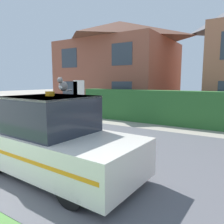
{
  "coord_description": "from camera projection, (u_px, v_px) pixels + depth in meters",
  "views": [
    {
      "loc": [
        4.27,
        -0.6,
        2.03
      ],
      "look_at": [
        0.55,
        5.24,
        1.05
      ],
      "focal_mm": 35.0,
      "sensor_mm": 36.0,
      "label": 1
    }
  ],
  "objects": [
    {
      "name": "garden_hedge",
      "position": [
        163.0,
        107.0,
        10.42
      ],
      "size": [
        8.93,
        0.76,
        1.6
      ],
      "primitive_type": "cube",
      "color": "#2D662D",
      "rests_on": "ground"
    },
    {
      "name": "cat",
      "position": [
        63.0,
        85.0,
        4.71
      ],
      "size": [
        0.21,
        0.36,
        0.31
      ],
      "rotation": [
        0.0,
        0.0,
        4.88
      ],
      "color": "gray",
      "rests_on": "police_car"
    },
    {
      "name": "police_car",
      "position": [
        55.0,
        140.0,
        4.73
      ],
      "size": [
        3.96,
        1.85,
        1.8
      ],
      "rotation": [
        0.0,
        0.0,
        -0.04
      ],
      "color": "black",
      "rests_on": "road_strip"
    },
    {
      "name": "house_left",
      "position": [
        120.0,
        65.0,
        16.78
      ],
      "size": [
        8.03,
        6.94,
        6.5
      ],
      "color": "#93513D",
      "rests_on": "ground"
    },
    {
      "name": "road_strip",
      "position": [
        84.0,
        147.0,
        6.81
      ],
      "size": [
        28.0,
        6.75,
        0.01
      ],
      "primitive_type": "cube",
      "color": "#5B5B60",
      "rests_on": "ground"
    }
  ]
}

